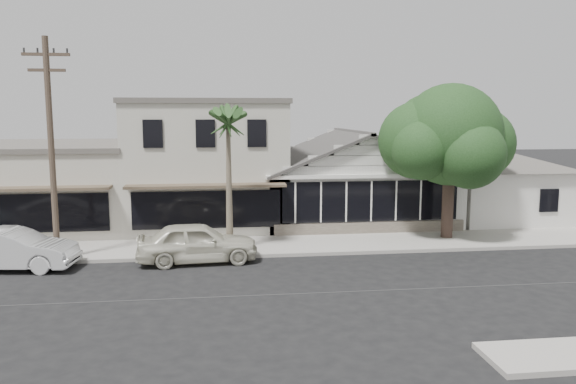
{
  "coord_description": "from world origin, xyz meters",
  "views": [
    {
      "loc": [
        -2.49,
        -18.05,
        6.06
      ],
      "look_at": [
        0.57,
        6.0,
        2.63
      ],
      "focal_mm": 35.0,
      "sensor_mm": 36.0,
      "label": 1
    }
  ],
  "objects": [
    {
      "name": "ground",
      "position": [
        0.0,
        0.0,
        0.0
      ],
      "size": [
        140.0,
        140.0,
        0.0
      ],
      "primitive_type": "plane",
      "color": "black",
      "rests_on": "ground"
    },
    {
      "name": "sidewalk_north",
      "position": [
        -8.0,
        6.75,
        0.07
      ],
      "size": [
        90.0,
        3.5,
        0.15
      ],
      "primitive_type": "cube",
      "color": "#9E9991",
      "rests_on": "ground"
    },
    {
      "name": "corner_shop",
      "position": [
        5.0,
        12.47,
        2.62
      ],
      "size": [
        10.4,
        8.6,
        5.1
      ],
      "color": "silver",
      "rests_on": "ground"
    },
    {
      "name": "side_cottage",
      "position": [
        13.2,
        11.5,
        1.5
      ],
      "size": [
        6.0,
        6.0,
        3.0
      ],
      "primitive_type": "cube",
      "color": "silver",
      "rests_on": "ground"
    },
    {
      "name": "row_building_near",
      "position": [
        -3.0,
        13.5,
        3.25
      ],
      "size": [
        8.0,
        10.0,
        6.5
      ],
      "primitive_type": "cube",
      "color": "beige",
      "rests_on": "ground"
    },
    {
      "name": "row_building_midnear",
      "position": [
        -12.0,
        13.5,
        2.1
      ],
      "size": [
        10.0,
        10.0,
        4.2
      ],
      "primitive_type": "cube",
      "color": "beige",
      "rests_on": "ground"
    },
    {
      "name": "utility_pole",
      "position": [
        -9.0,
        5.2,
        4.79
      ],
      "size": [
        1.8,
        0.24,
        9.0
      ],
      "color": "brown",
      "rests_on": "ground"
    },
    {
      "name": "car_0",
      "position": [
        -3.34,
        4.54,
        0.83
      ],
      "size": [
        4.99,
        2.3,
        1.66
      ],
      "primitive_type": "imported",
      "rotation": [
        0.0,
        0.0,
        1.64
      ],
      "color": "beige",
      "rests_on": "ground"
    },
    {
      "name": "car_1",
      "position": [
        -10.44,
        4.35,
        0.8
      ],
      "size": [
        5.04,
        2.27,
        1.6
      ],
      "primitive_type": "imported",
      "rotation": [
        0.0,
        0.0,
        1.45
      ],
      "color": "silver",
      "rests_on": "ground"
    },
    {
      "name": "shade_tree",
      "position": [
        8.32,
        7.32,
        4.89
      ],
      "size": [
        6.7,
        6.05,
        7.43
      ],
      "rotation": [
        0.0,
        0.0,
        -0.23
      ],
      "color": "#45342A",
      "rests_on": "ground"
    },
    {
      "name": "palm_east",
      "position": [
        -2.0,
        5.73,
        5.69
      ],
      "size": [
        2.3,
        2.3,
        6.66
      ],
      "color": "#726651",
      "rests_on": "ground"
    }
  ]
}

